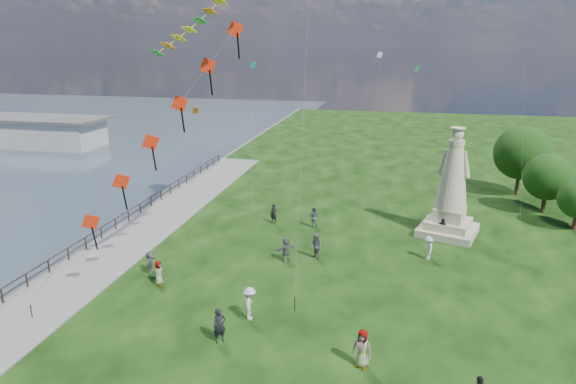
% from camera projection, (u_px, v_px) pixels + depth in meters
% --- Properties ---
extents(waterfront, '(200.00, 200.00, 1.51)m').
position_uv_depth(waterfront, '(107.00, 246.00, 36.32)').
color(waterfront, '#303F48').
rests_on(waterfront, ground).
extents(pier_pavilion, '(30.00, 8.00, 4.40)m').
position_uv_depth(pier_pavilion, '(13.00, 130.00, 74.16)').
color(pier_pavilion, '#A0A09B').
rests_on(pier_pavilion, ground).
extents(statue, '(5.30, 5.30, 8.58)m').
position_uv_depth(statue, '(451.00, 195.00, 37.64)').
color(statue, tan).
rests_on(statue, ground).
extents(lamppost, '(0.41, 0.41, 4.46)m').
position_uv_depth(lamppost, '(459.00, 197.00, 37.37)').
color(lamppost, silver).
rests_on(lamppost, ground).
extents(tree_row, '(6.80, 13.40, 7.00)m').
position_uv_depth(tree_row, '(535.00, 165.00, 44.75)').
color(tree_row, '#382314').
rests_on(tree_row, ground).
extents(person_0, '(0.81, 0.79, 1.88)m').
position_uv_depth(person_0, '(220.00, 325.00, 24.34)').
color(person_0, black).
rests_on(person_0, ground).
extents(person_1, '(1.06, 1.03, 1.88)m').
position_uv_depth(person_1, '(316.00, 247.00, 33.79)').
color(person_1, '#595960').
rests_on(person_1, ground).
extents(person_2, '(0.92, 1.35, 1.91)m').
position_uv_depth(person_2, '(250.00, 304.00, 26.36)').
color(person_2, silver).
rests_on(person_2, ground).
extents(person_4, '(1.05, 0.79, 1.92)m').
position_uv_depth(person_4, '(362.00, 348.00, 22.47)').
color(person_4, '#595960').
rests_on(person_4, ground).
extents(person_5, '(0.79, 1.44, 1.47)m').
position_uv_depth(person_5, '(150.00, 262.00, 31.92)').
color(person_5, '#595960').
rests_on(person_5, ground).
extents(person_6, '(0.71, 0.57, 1.70)m').
position_uv_depth(person_6, '(274.00, 214.00, 40.65)').
color(person_6, black).
rests_on(person_6, ground).
extents(person_7, '(0.95, 0.68, 1.78)m').
position_uv_depth(person_7, '(314.00, 217.00, 39.76)').
color(person_7, '#595960').
rests_on(person_7, ground).
extents(person_8, '(0.82, 1.20, 1.70)m').
position_uv_depth(person_8, '(428.00, 248.00, 33.81)').
color(person_8, silver).
rests_on(person_8, ground).
extents(person_9, '(1.13, 0.92, 1.71)m').
position_uv_depth(person_9, '(442.00, 229.00, 37.32)').
color(person_9, black).
rests_on(person_9, ground).
extents(person_10, '(0.51, 0.79, 1.58)m').
position_uv_depth(person_10, '(159.00, 273.00, 30.26)').
color(person_10, '#595960').
rests_on(person_10, ground).
extents(person_11, '(1.60, 1.66, 1.74)m').
position_uv_depth(person_11, '(286.00, 249.00, 33.52)').
color(person_11, '#595960').
rests_on(person_11, ground).
extents(red_kite_train, '(9.76, 9.35, 15.93)m').
position_uv_depth(red_kite_train, '(163.00, 129.00, 27.73)').
color(red_kite_train, black).
rests_on(red_kite_train, ground).
extents(small_kites, '(28.14, 14.01, 29.95)m').
position_uv_depth(small_kites, '(362.00, 57.00, 41.57)').
color(small_kites, '#167085').
rests_on(small_kites, ground).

